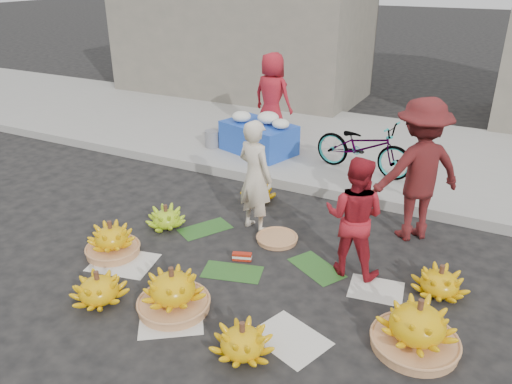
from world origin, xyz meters
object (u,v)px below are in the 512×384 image
at_px(banana_bunch_0, 112,240).
at_px(bicycle, 363,147).
at_px(vendor_cream, 255,177).
at_px(banana_bunch_4, 417,327).
at_px(flower_table, 259,136).

bearing_deg(banana_bunch_0, bicycle, 61.31).
bearing_deg(vendor_cream, banana_bunch_4, 168.61).
bearing_deg(banana_bunch_0, banana_bunch_4, 0.16).
height_order(vendor_cream, bicycle, vendor_cream).
xyz_separation_m(vendor_cream, flower_table, (-1.11, 2.30, -0.31)).
distance_m(flower_table, bicycle, 1.85).
distance_m(vendor_cream, bicycle, 2.35).
bearing_deg(bicycle, banana_bunch_0, 160.55).
height_order(banana_bunch_0, vendor_cream, vendor_cream).
height_order(banana_bunch_4, bicycle, bicycle).
relative_size(flower_table, bicycle, 0.88).
bearing_deg(flower_table, banana_bunch_4, -29.54).
xyz_separation_m(banana_bunch_0, banana_bunch_4, (3.46, 0.01, 0.04)).
bearing_deg(banana_bunch_4, flower_table, 133.08).
height_order(banana_bunch_0, flower_table, flower_table).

